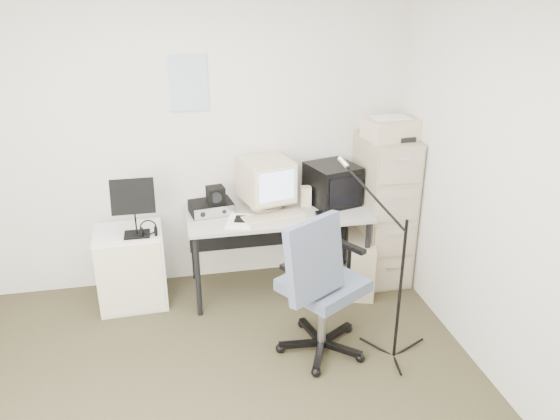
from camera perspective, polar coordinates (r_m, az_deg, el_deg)
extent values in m
cube|color=#322E1E|center=(3.65, -5.82, -20.58)|extent=(3.60, 3.60, 0.01)
cube|color=silver|center=(4.63, -8.89, 6.90)|extent=(3.60, 0.02, 2.50)
cube|color=silver|center=(3.55, 23.54, 0.22)|extent=(0.02, 3.60, 2.50)
cube|color=white|center=(4.51, -9.53, 12.96)|extent=(0.30, 0.02, 0.44)
cube|color=gray|center=(4.86, 10.69, 0.06)|extent=(0.40, 0.60, 1.30)
cube|color=#BFAE90|center=(4.59, 11.56, 8.29)|extent=(0.47, 0.35, 0.16)
cube|color=#A3A3A3|center=(4.70, -0.28, -4.19)|extent=(1.50, 0.70, 0.73)
cube|color=#BFAE90|center=(4.53, -1.49, 2.72)|extent=(0.47, 0.48, 0.42)
cube|color=black|center=(4.68, 5.48, 2.73)|extent=(0.47, 0.48, 0.34)
cube|color=beige|center=(4.63, 2.70, 1.45)|extent=(0.10, 0.10, 0.17)
cube|color=#BFAE90|center=(4.38, -0.70, -0.77)|extent=(0.53, 0.29, 0.03)
cube|color=black|center=(4.45, 4.20, -0.46)|extent=(0.06, 0.10, 0.03)
cube|color=black|center=(4.52, -7.22, 0.28)|extent=(0.37, 0.29, 0.10)
cube|color=black|center=(4.46, -6.74, 1.59)|extent=(0.16, 0.15, 0.14)
cube|color=white|center=(4.34, -4.17, -1.17)|extent=(0.27, 0.32, 0.02)
cube|color=#BFAE90|center=(4.79, 8.41, -5.65)|extent=(0.36, 0.54, 0.47)
cube|color=#49526C|center=(3.84, 4.56, -7.55)|extent=(0.89, 0.89, 1.13)
cube|color=silver|center=(4.66, -15.24, -5.80)|extent=(0.55, 0.45, 0.66)
cube|color=black|center=(4.32, -15.01, 0.30)|extent=(0.33, 0.18, 0.48)
torus|color=black|center=(4.37, -13.57, -2.11)|extent=(0.18, 0.18, 0.03)
cylinder|color=black|center=(3.79, 12.64, -6.15)|extent=(0.03, 0.03, 1.40)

